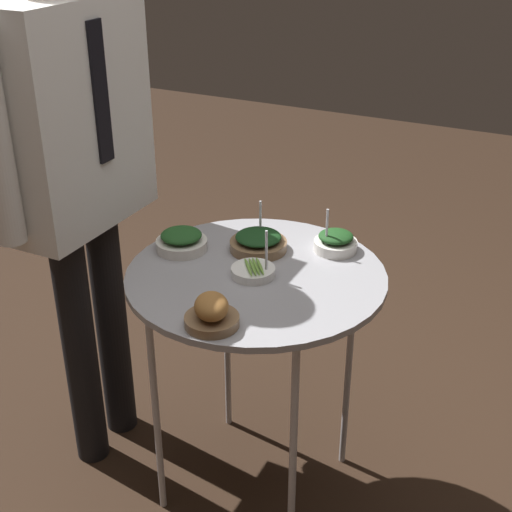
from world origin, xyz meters
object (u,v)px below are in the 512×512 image
at_px(bowl_roast_near_rim, 212,313).
at_px(bowl_spinach_back_right, 336,242).
at_px(bowl_spinach_mid_right, 258,242).
at_px(waiter_figure, 72,143).
at_px(serving_cart, 256,290).
at_px(bowl_spinach_far_rim, 182,241).
at_px(bowl_asparagus_front_center, 254,271).

distance_m(bowl_roast_near_rim, bowl_spinach_back_right, 0.51).
relative_size(bowl_spinach_mid_right, waiter_figure, 0.10).
relative_size(serving_cart, bowl_spinach_far_rim, 5.16).
height_order(serving_cart, waiter_figure, waiter_figure).
height_order(bowl_asparagus_front_center, bowl_spinach_far_rim, bowl_asparagus_front_center).
distance_m(serving_cart, bowl_spinach_back_right, 0.27).
xyz_separation_m(bowl_roast_near_rim, bowl_spinach_far_rim, (0.30, 0.27, -0.01)).
xyz_separation_m(serving_cart, bowl_asparagus_front_center, (-0.02, -0.00, 0.07)).
bearing_deg(bowl_spinach_back_right, bowl_asparagus_front_center, 149.28).
bearing_deg(serving_cart, bowl_roast_near_rim, -175.69).
height_order(bowl_spinach_mid_right, bowl_spinach_far_rim, bowl_spinach_mid_right).
relative_size(bowl_roast_near_rim, bowl_spinach_far_rim, 0.92).
bearing_deg(waiter_figure, bowl_asparagus_front_center, -87.51).
bearing_deg(bowl_asparagus_front_center, waiter_figure, 92.49).
relative_size(bowl_spinach_mid_right, bowl_spinach_back_right, 1.20).
xyz_separation_m(bowl_asparagus_front_center, bowl_spinach_back_right, (0.23, -0.14, 0.01)).
xyz_separation_m(serving_cart, bowl_spinach_far_rim, (0.03, 0.25, 0.08)).
distance_m(bowl_asparagus_front_center, bowl_spinach_back_right, 0.27).
xyz_separation_m(bowl_asparagus_front_center, bowl_spinach_far_rim, (0.05, 0.25, 0.01)).
height_order(serving_cart, bowl_spinach_back_right, bowl_spinach_back_right).
xyz_separation_m(bowl_spinach_back_right, bowl_spinach_far_rim, (-0.19, 0.39, 0.00)).
xyz_separation_m(bowl_roast_near_rim, bowl_spinach_back_right, (0.49, -0.12, -0.01)).
bearing_deg(bowl_roast_near_rim, bowl_spinach_far_rim, 41.51).
xyz_separation_m(bowl_roast_near_rim, bowl_asparagus_front_center, (0.26, 0.02, -0.02)).
bearing_deg(bowl_roast_near_rim, waiter_figure, 67.32).
xyz_separation_m(bowl_spinach_far_rim, waiter_figure, (-0.07, 0.29, 0.26)).
distance_m(bowl_roast_near_rim, bowl_spinach_far_rim, 0.41).
bearing_deg(waiter_figure, bowl_spinach_mid_right, -71.35).
bearing_deg(serving_cart, waiter_figure, 94.33).
bearing_deg(bowl_roast_near_rim, bowl_spinach_back_right, -13.92).
height_order(bowl_spinach_mid_right, bowl_spinach_back_right, bowl_spinach_back_right).
distance_m(bowl_spinach_back_right, bowl_spinach_far_rim, 0.43).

